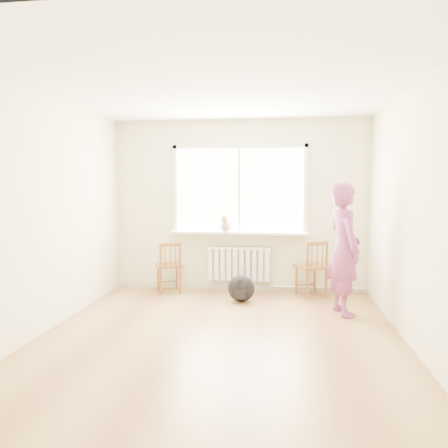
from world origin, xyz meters
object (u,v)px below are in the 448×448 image
(chair_right, at_px, (313,269))
(backpack, at_px, (241,288))
(person, at_px, (344,249))
(cat, at_px, (226,224))
(chair_left, at_px, (169,267))

(chair_right, height_order, backpack, chair_right)
(chair_right, bearing_deg, person, 84.69)
(backpack, bearing_deg, chair_right, 21.01)
(person, height_order, cat, person)
(cat, bearing_deg, person, -25.07)
(chair_left, xyz_separation_m, person, (2.53, -0.83, 0.45))
(cat, bearing_deg, backpack, -56.71)
(chair_right, relative_size, backpack, 2.22)
(chair_left, bearing_deg, person, 138.05)
(chair_left, height_order, cat, cat)
(cat, distance_m, backpack, 1.07)
(person, distance_m, backpack, 1.58)
(chair_right, distance_m, cat, 1.48)
(chair_right, xyz_separation_m, backpack, (-1.04, -0.40, -0.24))
(chair_left, xyz_separation_m, chair_right, (2.20, -0.00, 0.03))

